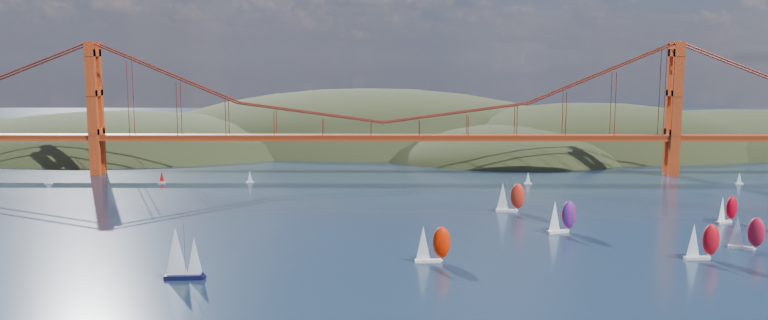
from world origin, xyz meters
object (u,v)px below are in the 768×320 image
(racer_2, at_px, (746,232))
(racer_5, at_px, (510,197))
(racer_0, at_px, (432,243))
(racer_3, at_px, (727,209))
(racer_rwb, at_px, (561,216))
(racer_1, at_px, (702,241))
(sloop_navy, at_px, (181,254))

(racer_2, distance_m, racer_5, 70.41)
(racer_0, relative_size, racer_3, 1.09)
(racer_5, xyz_separation_m, racer_rwb, (9.94, -28.72, -0.10))
(racer_5, bearing_deg, racer_2, -37.62)
(racer_1, relative_size, racer_5, 0.95)
(racer_1, xyz_separation_m, racer_2, (15.23, 9.77, -0.09))
(sloop_navy, distance_m, racer_rwb, 104.03)
(sloop_navy, xyz_separation_m, racer_5, (83.73, 73.97, -0.85))
(sloop_navy, bearing_deg, racer_5, 37.76)
(racer_2, bearing_deg, racer_3, 101.60)
(racer_2, height_order, racer_3, racer_2)
(sloop_navy, distance_m, racer_0, 57.76)
(racer_0, bearing_deg, sloop_navy, -169.70)
(racer_1, xyz_separation_m, racer_3, (24.00, 40.68, -0.44))
(sloop_navy, xyz_separation_m, racer_0, (55.91, 14.48, -1.14))
(racer_0, relative_size, racer_rwb, 0.96)
(racer_rwb, bearing_deg, sloop_navy, -174.22)
(racer_0, bearing_deg, racer_5, 60.71)
(racer_3, bearing_deg, sloop_navy, 174.40)
(racer_0, height_order, racer_1, racer_1)
(sloop_navy, height_order, racer_2, sloop_navy)
(sloop_navy, relative_size, racer_2, 1.35)
(racer_0, xyz_separation_m, racer_2, (80.71, 13.00, -0.05))
(racer_2, bearing_deg, sloop_navy, -141.18)
(sloop_navy, xyz_separation_m, racer_1, (121.39, 17.71, -1.09))
(racer_0, distance_m, racer_3, 99.68)
(sloop_navy, bearing_deg, racer_2, 7.67)
(racer_rwb, bearing_deg, racer_0, -160.83)
(racer_2, relative_size, racer_3, 1.08)
(sloop_navy, distance_m, racer_3, 156.69)
(racer_rwb, bearing_deg, racer_1, -64.82)
(sloop_navy, height_order, racer_0, sloop_navy)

